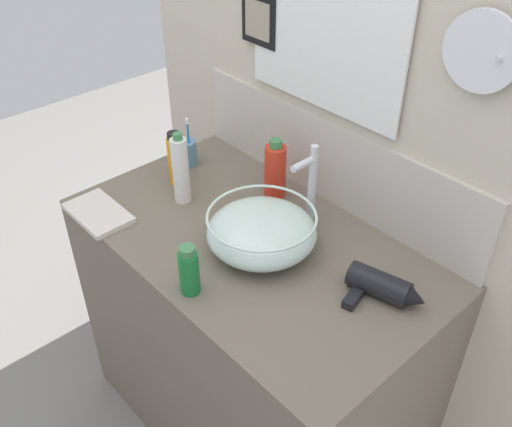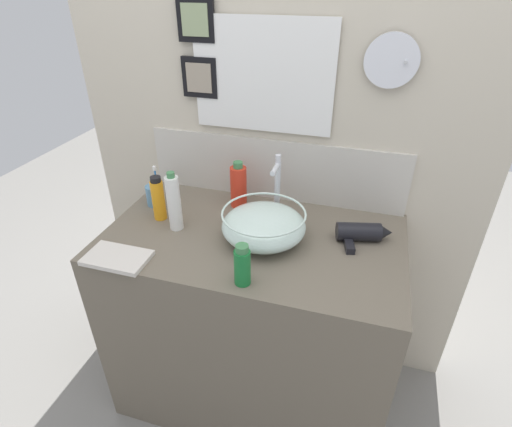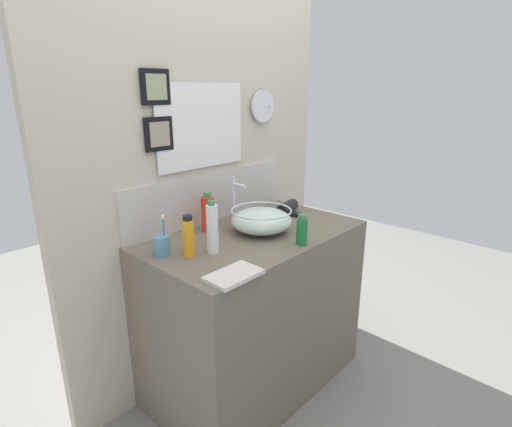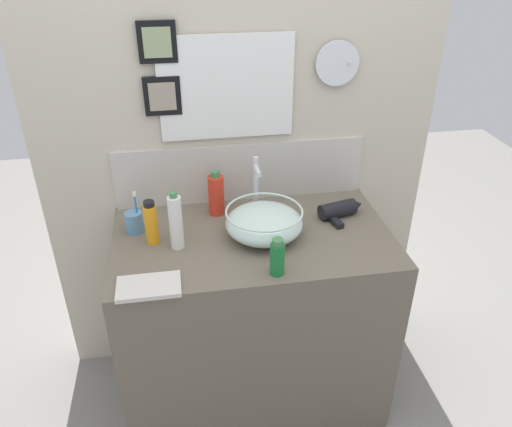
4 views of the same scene
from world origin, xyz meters
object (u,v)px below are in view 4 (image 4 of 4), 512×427
Objects in this scene: glass_bowl_sink at (264,223)px; shampoo_bottle at (277,257)px; hand_towel at (149,287)px; spray_bottle at (151,223)px; lotion_bottle at (216,194)px; faucet at (256,183)px; soap_dispenser at (176,222)px; hair_drier at (340,209)px; toothbrush_cup at (134,222)px.

shampoo_bottle reaches higher than glass_bowl_sink.
shampoo_bottle reaches higher than hand_towel.
spray_bottle reaches higher than glass_bowl_sink.
lotion_bottle reaches higher than glass_bowl_sink.
faucet is at bearing 45.17° from hand_towel.
shampoo_bottle is (0.34, -0.23, -0.04)m from soap_dispenser.
faucet reaches higher than hair_drier.
hair_drier is 0.86m from hand_towel.
toothbrush_cup is 0.81× the size of hand_towel.
toothbrush_cup reaches higher than glass_bowl_sink.
lotion_bottle is at bearing 167.42° from hair_drier.
faucet is 1.08× the size of soap_dispenser.
faucet is 1.28× the size of lotion_bottle.
hair_drier is 0.48m from shampoo_bottle.
glass_bowl_sink is 1.40× the size of hand_towel.
spray_bottle is at bearing -159.37° from faucet.
hair_drier reaches higher than hand_towel.
lotion_bottle is 1.38× the size of shampoo_bottle.
spray_bottle reaches higher than shampoo_bottle.
lotion_bottle is (0.34, 0.09, 0.05)m from toothbrush_cup.
hair_drier is at bearing 5.18° from spray_bottle.
glass_bowl_sink reaches higher than hair_drier.
lotion_bottle reaches higher than toothbrush_cup.
shampoo_bottle is (0.50, -0.36, 0.02)m from toothbrush_cup.
hair_drier is at bearing 15.61° from glass_bowl_sink.
soap_dispenser is 0.28m from hand_towel.
hand_towel is (-0.44, -0.44, -0.13)m from faucet.
hair_drier is 0.78m from spray_bottle.
faucet reaches higher than toothbrush_cup.
soap_dispenser is 1.29× the size of spray_bottle.
shampoo_bottle is 0.66× the size of hand_towel.
faucet reaches higher than shampoo_bottle.
glass_bowl_sink is 1.72× the size of toothbrush_cup.
hair_drier is (0.34, -0.09, -0.11)m from faucet.
glass_bowl_sink is at bearing -164.39° from hair_drier.
soap_dispenser reaches higher than hair_drier.
glass_bowl_sink is at bearing -13.19° from toothbrush_cup.
hand_towel is (-0.01, -0.28, -0.08)m from spray_bottle.
faucet is at bearing -7.39° from lotion_bottle.
glass_bowl_sink is at bearing 30.22° from hand_towel.
toothbrush_cup reaches higher than shampoo_bottle.
lotion_bottle reaches higher than shampoo_bottle.
hair_drier is at bearing -15.02° from faucet.
soap_dispenser reaches higher than lotion_bottle.
hair_drier is (0.34, 0.10, -0.03)m from glass_bowl_sink.
spray_bottle is 0.32m from lotion_bottle.
soap_dispenser is 1.19× the size of lotion_bottle.
toothbrush_cup is at bearing 166.81° from glass_bowl_sink.
toothbrush_cup is 0.97× the size of spray_bottle.
shampoo_bottle is at bearing -33.76° from soap_dispenser.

